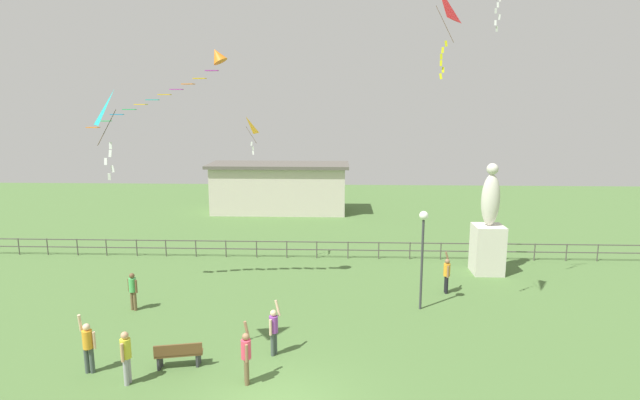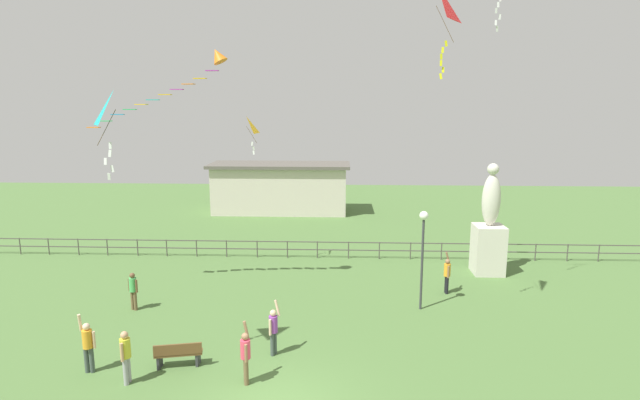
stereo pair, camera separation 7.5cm
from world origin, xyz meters
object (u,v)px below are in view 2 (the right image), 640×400
(person_4, at_px, (447,273))
(streamer_kite, at_px, (206,63))
(kite_1, at_px, (437,8))
(person_0, at_px, (88,344))
(statue_monument, at_px, (489,235))
(person_5, at_px, (273,328))
(person_3, at_px, (133,289))
(kite_2, at_px, (115,113))
(kite_3, at_px, (247,127))
(person_2, at_px, (246,354))
(person_1, at_px, (126,354))
(lamppost, at_px, (423,238))
(park_bench, at_px, (178,354))

(person_4, height_order, streamer_kite, streamer_kite)
(kite_1, bearing_deg, person_0, -160.19)
(statue_monument, bearing_deg, person_5, -137.33)
(person_3, bearing_deg, kite_1, -4.43)
(kite_2, relative_size, kite_3, 1.37)
(person_2, xyz_separation_m, person_5, (0.59, 1.82, -0.02))
(person_0, distance_m, person_1, 1.57)
(lamppost, bearing_deg, streamer_kite, 172.85)
(person_2, bearing_deg, person_4, 45.71)
(person_1, relative_size, person_4, 0.90)
(person_4, bearing_deg, kite_2, -146.18)
(person_4, bearing_deg, streamer_kite, -175.83)
(person_1, xyz_separation_m, kite_1, (9.64, 4.59, 10.59))
(park_bench, relative_size, person_2, 0.81)
(person_1, distance_m, kite_3, 12.83)
(person_1, xyz_separation_m, person_5, (4.19, 1.97, -0.02))
(statue_monument, bearing_deg, kite_2, -143.02)
(statue_monument, xyz_separation_m, person_3, (-15.83, -5.31, -1.03))
(person_0, distance_m, person_4, 14.61)
(person_3, distance_m, kite_3, 9.24)
(statue_monument, distance_m, lamppost, 6.32)
(kite_1, bearing_deg, kite_3, 140.55)
(park_bench, relative_size, kite_2, 0.62)
(person_2, xyz_separation_m, person_3, (-5.65, 5.34, -0.05))
(kite_1, bearing_deg, person_3, 175.57)
(park_bench, xyz_separation_m, person_1, (-1.25, -1.01, 0.50))
(lamppost, distance_m, kite_3, 10.30)
(person_1, bearing_deg, person_2, 2.39)
(statue_monument, xyz_separation_m, person_5, (-9.58, -8.83, -1.00))
(person_3, bearing_deg, person_5, -29.45)
(person_0, relative_size, person_3, 1.22)
(statue_monument, relative_size, person_2, 2.88)
(lamppost, height_order, streamer_kite, streamer_kite)
(lamppost, distance_m, person_5, 7.21)
(person_4, distance_m, kite_3, 11.74)
(statue_monument, bearing_deg, person_3, -161.46)
(person_4, bearing_deg, person_3, -169.59)
(person_2, height_order, streamer_kite, streamer_kite)
(person_0, bearing_deg, person_3, 96.91)
(person_4, distance_m, streamer_kite, 13.70)
(person_2, distance_m, person_5, 1.91)
(person_2, height_order, kite_2, kite_2)
(statue_monument, relative_size, kite_3, 3.05)
(kite_1, xyz_separation_m, kite_2, (-9.62, -4.14, -3.48))
(person_3, relative_size, kite_2, 0.64)
(statue_monument, xyz_separation_m, person_1, (-13.77, -10.80, -0.98))
(park_bench, distance_m, streamer_kite, 11.33)
(statue_monument, relative_size, kite_1, 1.79)
(statue_monument, distance_m, streamer_kite, 15.59)
(statue_monument, distance_m, person_1, 17.53)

